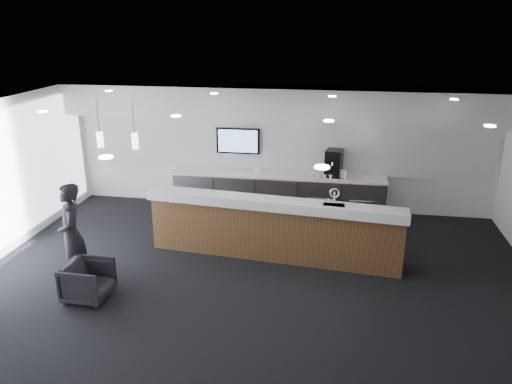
% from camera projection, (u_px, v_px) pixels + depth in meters
% --- Properties ---
extents(ground, '(10.00, 10.00, 0.00)m').
position_uv_depth(ground, '(251.00, 287.00, 8.69)').
color(ground, black).
rests_on(ground, ground).
extents(ceiling, '(10.00, 8.00, 0.02)m').
position_uv_depth(ceiling, '(251.00, 116.00, 7.70)').
color(ceiling, black).
rests_on(ceiling, back_wall).
extents(back_wall, '(10.00, 0.02, 3.00)m').
position_uv_depth(back_wall, '(280.00, 148.00, 11.92)').
color(back_wall, white).
rests_on(back_wall, ground).
extents(soffit_bulkhead, '(10.00, 0.90, 0.70)m').
position_uv_depth(soffit_bulkhead, '(278.00, 102.00, 11.12)').
color(soffit_bulkhead, silver).
rests_on(soffit_bulkhead, back_wall).
extents(alcove_panel, '(9.80, 0.06, 1.40)m').
position_uv_depth(alcove_panel, '(280.00, 144.00, 11.86)').
color(alcove_panel, silver).
rests_on(alcove_panel, back_wall).
extents(back_credenza, '(5.06, 0.66, 0.95)m').
position_uv_depth(back_credenza, '(277.00, 193.00, 11.92)').
color(back_credenza, gray).
rests_on(back_credenza, ground).
extents(wall_tv, '(1.05, 0.08, 0.62)m').
position_uv_depth(wall_tv, '(238.00, 141.00, 11.93)').
color(wall_tv, black).
rests_on(wall_tv, back_wall).
extents(pendant_left, '(0.12, 0.12, 0.30)m').
position_uv_depth(pendant_left, '(128.00, 145.00, 9.06)').
color(pendant_left, '#FFF0C6').
rests_on(pendant_left, ceiling).
extents(pendant_right, '(0.12, 0.12, 0.30)m').
position_uv_depth(pendant_right, '(93.00, 144.00, 9.17)').
color(pendant_right, '#FFF0C6').
rests_on(pendant_right, ceiling).
extents(ceiling_can_lights, '(7.00, 5.00, 0.02)m').
position_uv_depth(ceiling_can_lights, '(251.00, 118.00, 7.71)').
color(ceiling_can_lights, white).
rests_on(ceiling_can_lights, ceiling).
extents(service_counter, '(5.01, 1.33, 1.49)m').
position_uv_depth(service_counter, '(274.00, 228.00, 9.67)').
color(service_counter, '#472617').
rests_on(service_counter, ground).
extents(coffee_machine, '(0.43, 0.51, 0.63)m').
position_uv_depth(coffee_machine, '(334.00, 163.00, 11.51)').
color(coffee_machine, black).
rests_on(coffee_machine, back_credenza).
extents(info_sign_left, '(0.14, 0.06, 0.20)m').
position_uv_depth(info_sign_left, '(257.00, 171.00, 11.69)').
color(info_sign_left, white).
rests_on(info_sign_left, back_credenza).
extents(info_sign_right, '(0.16, 0.07, 0.21)m').
position_uv_depth(info_sign_right, '(343.00, 174.00, 11.40)').
color(info_sign_right, white).
rests_on(info_sign_right, back_credenza).
extents(armchair, '(0.73, 0.71, 0.66)m').
position_uv_depth(armchair, '(88.00, 281.00, 8.24)').
color(armchair, black).
rests_on(armchair, ground).
extents(lounge_guest, '(0.71, 0.79, 1.81)m').
position_uv_depth(lounge_guest, '(72.00, 234.00, 8.62)').
color(lounge_guest, black).
rests_on(lounge_guest, ground).
extents(cup_0, '(0.10, 0.10, 0.09)m').
position_uv_depth(cup_0, '(337.00, 177.00, 11.42)').
color(cup_0, white).
rests_on(cup_0, back_credenza).
extents(cup_1, '(0.14, 0.14, 0.09)m').
position_uv_depth(cup_1, '(331.00, 176.00, 11.45)').
color(cup_1, white).
rests_on(cup_1, back_credenza).
extents(cup_2, '(0.12, 0.12, 0.09)m').
position_uv_depth(cup_2, '(325.00, 176.00, 11.47)').
color(cup_2, white).
rests_on(cup_2, back_credenza).
extents(cup_3, '(0.13, 0.13, 0.09)m').
position_uv_depth(cup_3, '(318.00, 176.00, 11.49)').
color(cup_3, white).
rests_on(cup_3, back_credenza).
extents(cup_4, '(0.13, 0.13, 0.09)m').
position_uv_depth(cup_4, '(312.00, 175.00, 11.51)').
color(cup_4, white).
rests_on(cup_4, back_credenza).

